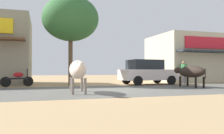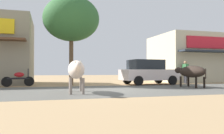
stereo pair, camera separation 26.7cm
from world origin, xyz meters
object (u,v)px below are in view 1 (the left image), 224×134
at_px(pedestrian_by_shop, 184,70).
at_px(cow_far_dark, 191,72).
at_px(cow_near_brown, 78,70).
at_px(parked_hatchback_car, 147,72).
at_px(parked_motorcycle, 18,79).
at_px(roadside_tree, 71,19).

bearing_deg(pedestrian_by_shop, cow_far_dark, -119.28).
relative_size(cow_near_brown, pedestrian_by_shop, 1.74).
bearing_deg(pedestrian_by_shop, parked_hatchback_car, -171.78).
height_order(cow_near_brown, cow_far_dark, cow_near_brown).
xyz_separation_m(parked_hatchback_car, parked_motorcycle, (-8.08, 0.13, -0.38)).
bearing_deg(cow_near_brown, pedestrian_by_shop, 30.74).
bearing_deg(parked_hatchback_car, roadside_tree, 174.77).
xyz_separation_m(roadside_tree, parked_motorcycle, (-3.03, -0.33, -3.71)).
height_order(roadside_tree, parked_hatchback_car, roadside_tree).
bearing_deg(parked_motorcycle, cow_far_dark, -19.16).
relative_size(roadside_tree, pedestrian_by_shop, 3.43).
distance_m(parked_hatchback_car, cow_near_brown, 7.06).
distance_m(roadside_tree, cow_near_brown, 6.01).
relative_size(roadside_tree, parked_hatchback_car, 1.43).
bearing_deg(roadside_tree, parked_hatchback_car, -5.23).
height_order(parked_hatchback_car, parked_motorcycle, parked_hatchback_car).
bearing_deg(pedestrian_by_shop, parked_motorcycle, -178.34).
distance_m(parked_motorcycle, pedestrian_by_shop, 11.25).
bearing_deg(cow_far_dark, parked_hatchback_car, 110.81).
relative_size(cow_near_brown, cow_far_dark, 1.10).
bearing_deg(parked_hatchback_car, parked_motorcycle, 179.08).
height_order(parked_motorcycle, cow_far_dark, cow_far_dark).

